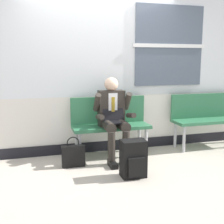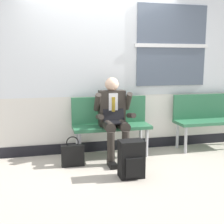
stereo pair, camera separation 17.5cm
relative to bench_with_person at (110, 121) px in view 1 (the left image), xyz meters
The scene contains 7 objects.
ground_plane 0.68m from the bench_with_person, 103.57° to the right, with size 18.00×18.00×0.00m, color #B2A899.
station_wall 1.03m from the bench_with_person, 105.38° to the left, with size 6.96×0.16×3.09m.
bench_with_person is the anchor object (origin of this frame).
bench_empty 1.75m from the bench_with_person, ahead, with size 1.25×0.42×0.93m.
person_seated 0.23m from the bench_with_person, 90.00° to the right, with size 0.57×0.70×1.25m.
backpack 1.01m from the bench_with_person, 87.09° to the right, with size 0.32×0.25×0.49m.
handbag 0.85m from the bench_with_person, 149.66° to the right, with size 0.33×0.10×0.44m.
Camera 1 is at (-1.11, -3.92, 1.50)m, focal length 46.07 mm.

